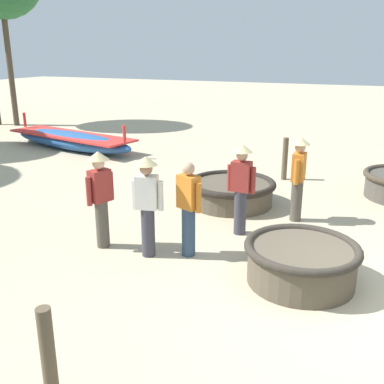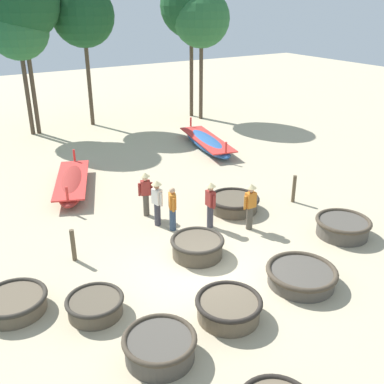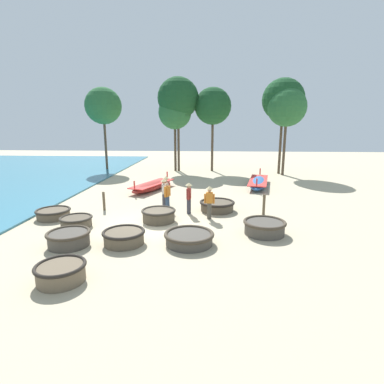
% 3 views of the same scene
% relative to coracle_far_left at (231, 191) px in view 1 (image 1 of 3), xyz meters
% --- Properties ---
extents(ground_plane, '(80.00, 80.00, 0.00)m').
position_rel_coracle_far_left_xyz_m(ground_plane, '(-3.25, -2.89, -0.30)').
color(ground_plane, '#BCAD8C').
extents(coracle_far_left, '(1.92, 1.92, 0.54)m').
position_rel_coracle_far_left_xyz_m(coracle_far_left, '(0.00, 0.00, 0.00)').
color(coracle_far_left, brown).
rests_on(coracle_far_left, ground).
extents(coracle_front_left, '(1.66, 1.66, 0.60)m').
position_rel_coracle_far_left_xyz_m(coracle_front_left, '(-2.88, -2.03, 0.03)').
color(coracle_front_left, brown).
rests_on(coracle_front_left, ground).
extents(long_boat_green_hull, '(2.32, 5.54, 1.03)m').
position_rel_coracle_far_left_xyz_m(long_boat_green_hull, '(3.29, 6.83, 0.01)').
color(long_boat_green_hull, '#285693').
rests_on(long_boat_green_hull, ground).
extents(fisherman_crouching, '(0.36, 0.53, 1.67)m').
position_rel_coracle_far_left_xyz_m(fisherman_crouching, '(-1.50, -0.67, 0.66)').
color(fisherman_crouching, '#383842').
rests_on(fisherman_crouching, ground).
extents(fisherman_by_coracle, '(0.33, 0.50, 1.57)m').
position_rel_coracle_far_left_xyz_m(fisherman_by_coracle, '(-2.70, -0.17, 0.54)').
color(fisherman_by_coracle, '#2D425B').
rests_on(fisherman_by_coracle, ground).
extents(fisherman_with_hat, '(0.36, 0.52, 1.67)m').
position_rel_coracle_far_left_xyz_m(fisherman_with_hat, '(-2.98, 0.42, 0.66)').
color(fisherman_with_hat, '#383842').
rests_on(fisherman_with_hat, ground).
extents(fisherman_standing_right, '(0.53, 0.36, 1.67)m').
position_rel_coracle_far_left_xyz_m(fisherman_standing_right, '(-0.43, -1.48, 0.66)').
color(fisherman_standing_right, '#4C473D').
rests_on(fisherman_standing_right, ground).
extents(fisherman_hauling, '(0.50, 0.36, 1.67)m').
position_rel_coracle_far_left_xyz_m(fisherman_hauling, '(-2.98, 1.31, 0.66)').
color(fisherman_hauling, '#4C473D').
rests_on(fisherman_hauling, ground).
extents(mooring_post_mid_beach, '(0.14, 0.14, 1.03)m').
position_rel_coracle_far_left_xyz_m(mooring_post_mid_beach, '(-6.19, -0.29, 0.22)').
color(mooring_post_mid_beach, brown).
rests_on(mooring_post_mid_beach, ground).
extents(mooring_post_shoreline, '(0.14, 0.14, 1.09)m').
position_rel_coracle_far_left_xyz_m(mooring_post_shoreline, '(2.41, -0.63, 0.25)').
color(mooring_post_shoreline, brown).
rests_on(mooring_post_shoreline, ground).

